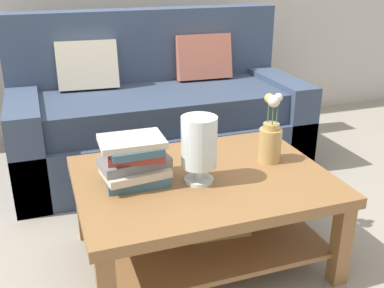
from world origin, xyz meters
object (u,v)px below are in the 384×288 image
object	(u,v)px
book_stack_main	(135,161)
flower_pitcher	(270,138)
glass_hurricane_vase	(199,144)
coffee_table	(203,199)
couch	(158,115)

from	to	relation	value
book_stack_main	flower_pitcher	bearing A→B (deg)	1.00
book_stack_main	glass_hurricane_vase	size ratio (longest dim) A/B	1.04
coffee_table	book_stack_main	distance (m)	0.39
book_stack_main	flower_pitcher	distance (m)	0.68
book_stack_main	glass_hurricane_vase	distance (m)	0.29
flower_pitcher	glass_hurricane_vase	bearing A→B (deg)	-166.56
coffee_table	glass_hurricane_vase	bearing A→B (deg)	-129.85
coffee_table	glass_hurricane_vase	world-z (taller)	glass_hurricane_vase
coffee_table	glass_hurricane_vase	distance (m)	0.31
glass_hurricane_vase	flower_pitcher	xyz separation A→B (m)	(0.41, 0.10, -0.06)
flower_pitcher	couch	bearing A→B (deg)	103.31
couch	glass_hurricane_vase	world-z (taller)	couch
couch	book_stack_main	size ratio (longest dim) A/B	6.16
book_stack_main	flower_pitcher	xyz separation A→B (m)	(0.68, 0.01, 0.02)
couch	flower_pitcher	world-z (taller)	couch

